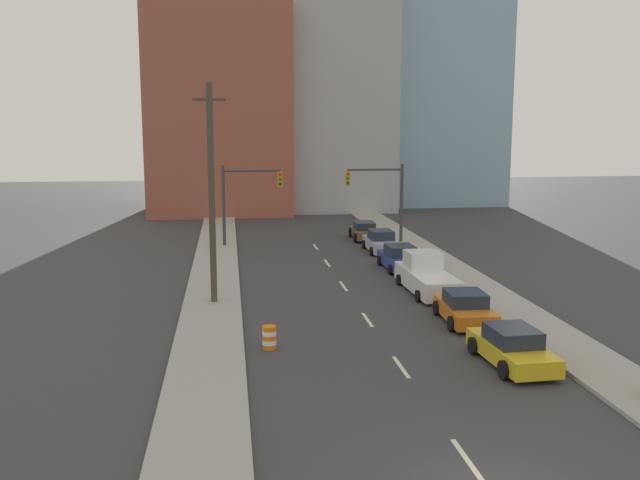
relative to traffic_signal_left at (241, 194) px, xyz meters
name	(u,v)px	position (x,y,z in m)	size (l,w,h in m)	color
sidewalk_left	(218,229)	(-1.83, 8.38, -3.82)	(2.87, 90.00, 0.16)	#9E9B93
sidewalk_right	(384,226)	(12.56, 8.38, -3.82)	(2.87, 90.00, 0.16)	#9E9B93
lane_stripe_at_2m	(466,459)	(5.37, -34.61, -3.89)	(0.16, 2.40, 0.01)	beige
lane_stripe_at_9m	(401,367)	(5.37, -27.20, -3.89)	(0.16, 2.40, 0.01)	beige
lane_stripe_at_16m	(367,320)	(5.37, -20.67, -3.89)	(0.16, 2.40, 0.01)	beige
lane_stripe_at_23m	(343,286)	(5.37, -13.70, -3.89)	(0.16, 2.40, 0.01)	beige
lane_stripe_at_30m	(327,263)	(5.37, -7.06, -3.89)	(0.16, 2.40, 0.01)	beige
lane_stripe_at_36m	(316,247)	(5.37, -0.80, -3.89)	(0.16, 2.40, 0.01)	beige
building_brick_left	(220,112)	(-1.66, 23.66, 6.27)	(14.00, 16.00, 20.34)	#9E513D
building_office_center	(326,96)	(10.07, 27.66, 8.03)	(12.00, 20.00, 23.85)	#A8A8AD
building_glass_right	(429,47)	(22.79, 31.66, 13.94)	(13.00, 20.00, 35.66)	#8CADC6
traffic_signal_left	(241,194)	(0.00, 0.00, 0.00)	(4.42, 0.35, 5.98)	#38383D
traffic_signal_right	(385,192)	(10.71, 0.00, 0.00)	(4.42, 0.35, 5.98)	#38383D
utility_pole_left_mid	(212,194)	(-1.72, -16.87, 1.69)	(1.60, 0.32, 10.91)	#473D33
traffic_barrel	(269,337)	(0.62, -24.40, -3.42)	(0.56, 0.56, 0.95)	orange
sedan_yellow	(512,348)	(9.56, -27.47, -3.23)	(2.30, 4.64, 1.45)	gold
sedan_orange	(465,308)	(9.69, -21.65, -3.23)	(2.34, 4.45, 1.44)	orange
pickup_truck_white	(426,276)	(9.59, -15.55, -3.06)	(2.40, 6.24, 2.07)	silver
sedan_blue	(400,258)	(9.60, -9.55, -3.21)	(2.20, 4.68, 1.52)	navy
sedan_silver	(381,242)	(9.71, -3.37, -3.20)	(2.09, 4.53, 1.54)	#B2B2BC
sedan_brown	(364,231)	(9.57, 2.14, -3.25)	(2.10, 4.52, 1.38)	brown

